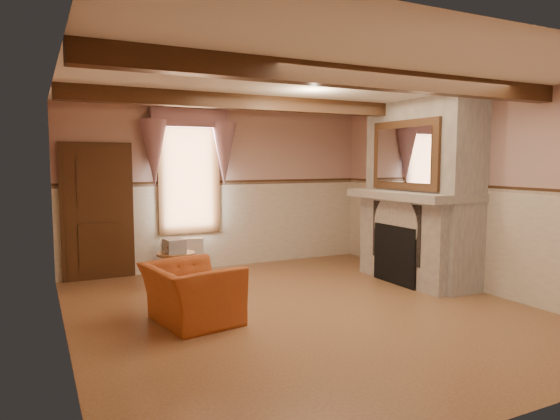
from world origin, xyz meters
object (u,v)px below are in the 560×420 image
armchair (191,293)px  side_table (176,271)px  radiator (182,256)px  bowl (419,189)px  oil_lamp (392,181)px  mantel_clock (380,183)px

armchair → side_table: bearing=-18.0°
armchair → radiator: bearing=-22.6°
bowl → oil_lamp: size_ratio=1.30×
radiator → armchair: bearing=-90.6°
radiator → mantel_clock: mantel_clock is taller
side_table → oil_lamp: oil_lamp is taller
mantel_clock → oil_lamp: (0.00, -0.31, 0.04)m
side_table → radiator: (0.35, 0.96, 0.02)m
side_table → radiator: bearing=69.9°
mantel_clock → side_table: bearing=174.4°
armchair → radiator: armchair is taller
bowl → mantel_clock: bearing=90.0°
oil_lamp → armchair: bearing=-165.9°
radiator → oil_lamp: bearing=-15.3°
radiator → mantel_clock: size_ratio=2.92×
mantel_clock → oil_lamp: size_ratio=0.86×
side_table → bowl: (3.42, -1.29, 1.19)m
armchair → bowl: bowl is taller
armchair → bowl: bearing=-95.3°
side_table → radiator: radiator is taller
side_table → mantel_clock: size_ratio=2.31×
armchair → oil_lamp: oil_lamp is taller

